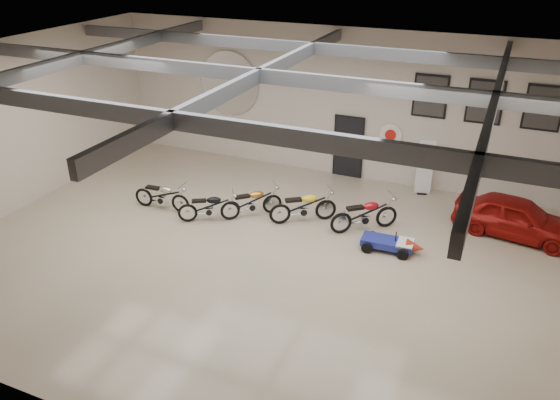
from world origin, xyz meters
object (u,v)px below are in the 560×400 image
at_px(motorcycle_gold, 251,202).
at_px(motorcycle_red, 364,214).
at_px(motorcycle_yellow, 303,206).
at_px(vintage_car, 516,217).
at_px(motorcycle_silver, 161,195).
at_px(motorcycle_black, 209,207).
at_px(go_kart, 393,241).
at_px(banner_stand, 425,167).

bearing_deg(motorcycle_gold, motorcycle_red, -33.84).
bearing_deg(motorcycle_yellow, vintage_car, -19.46).
height_order(motorcycle_silver, motorcycle_yellow, motorcycle_yellow).
relative_size(motorcycle_black, vintage_car, 0.53).
distance_m(motorcycle_red, vintage_car, 4.16).
bearing_deg(go_kart, motorcycle_yellow, 165.19).
distance_m(motorcycle_yellow, motorcycle_red, 1.78).
bearing_deg(motorcycle_black, motorcycle_yellow, -7.94).
height_order(motorcycle_yellow, vintage_car, vintage_car).
height_order(banner_stand, vintage_car, banner_stand).
bearing_deg(vintage_car, motorcycle_red, 117.79).
bearing_deg(motorcycle_yellow, motorcycle_gold, 155.94).
bearing_deg(motorcycle_yellow, banner_stand, 14.06).
height_order(banner_stand, motorcycle_silver, banner_stand).
bearing_deg(motorcycle_red, motorcycle_silver, 152.01).
bearing_deg(motorcycle_black, motorcycle_silver, 147.36).
height_order(motorcycle_yellow, go_kart, motorcycle_yellow).
relative_size(banner_stand, go_kart, 1.11).
relative_size(motorcycle_silver, motorcycle_gold, 0.98).
bearing_deg(go_kart, motorcycle_red, 138.56).
xyz_separation_m(motorcycle_yellow, vintage_car, (5.70, 1.57, 0.06)).
bearing_deg(motorcycle_silver, motorcycle_red, 7.72).
relative_size(motorcycle_yellow, vintage_car, 0.59).
distance_m(banner_stand, motorcycle_silver, 8.29).
height_order(banner_stand, motorcycle_gold, banner_stand).
bearing_deg(vintage_car, motorcycle_black, 116.24).
distance_m(motorcycle_yellow, vintage_car, 5.92).
xyz_separation_m(motorcycle_silver, motorcycle_yellow, (4.24, 0.95, 0.04)).
relative_size(motorcycle_gold, vintage_car, 0.56).
distance_m(motorcycle_yellow, go_kart, 2.85).
bearing_deg(motorcycle_gold, motorcycle_yellow, -31.74).
height_order(banner_stand, motorcycle_red, banner_stand).
distance_m(banner_stand, motorcycle_red, 3.30).
distance_m(motorcycle_silver, go_kart, 7.03).
bearing_deg(motorcycle_black, vintage_car, -12.44).
bearing_deg(go_kart, banner_stand, 86.23).
relative_size(go_kart, vintage_car, 0.50).
distance_m(motorcycle_silver, vintage_car, 10.25).
xyz_separation_m(banner_stand, motorcycle_red, (-1.10, -3.08, -0.41)).
height_order(motorcycle_black, motorcycle_gold, motorcycle_gold).
distance_m(motorcycle_black, motorcycle_red, 4.49).
bearing_deg(vintage_car, motorcycle_yellow, 114.15).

